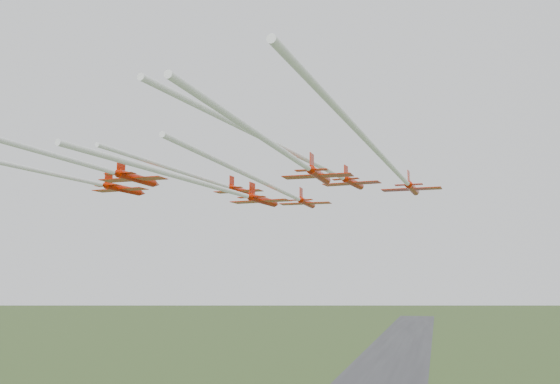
% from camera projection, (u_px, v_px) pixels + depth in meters
% --- Properties ---
extents(runway, '(38.00, 900.00, 0.04)m').
position_uv_depth(runway, '(386.00, 372.00, 280.19)').
color(runway, '#353538').
rests_on(runway, ground).
extents(jet_lead, '(9.52, 64.31, 2.83)m').
position_uv_depth(jet_lead, '(282.00, 191.00, 100.68)').
color(jet_lead, '#B91900').
extents(jet_row2_left, '(9.22, 47.09, 2.61)m').
position_uv_depth(jet_row2_left, '(215.00, 183.00, 102.09)').
color(jet_row2_left, '#B91900').
extents(jet_row2_right, '(14.07, 64.88, 2.81)m').
position_uv_depth(jet_row2_right, '(319.00, 166.00, 87.44)').
color(jet_row2_right, '#B91900').
extents(jet_row3_left, '(13.14, 63.34, 2.77)m').
position_uv_depth(jet_row3_left, '(52.00, 174.00, 87.09)').
color(jet_row3_left, '#B91900').
extents(jet_row3_mid, '(11.49, 50.72, 2.79)m').
position_uv_depth(jet_row3_mid, '(230.00, 191.00, 86.07)').
color(jet_row3_mid, '#B91900').
extents(jet_row3_right, '(9.15, 61.73, 2.38)m').
position_uv_depth(jet_row3_right, '(393.00, 168.00, 68.94)').
color(jet_row3_right, '#B91900').
extents(jet_row4_left, '(9.88, 70.45, 2.80)m').
position_uv_depth(jet_row4_left, '(44.00, 152.00, 68.15)').
color(jet_row4_left, '#B91900').
extents(jet_row4_right, '(8.75, 46.39, 2.60)m').
position_uv_depth(jet_row4_right, '(298.00, 161.00, 68.10)').
color(jet_row4_right, '#B91900').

